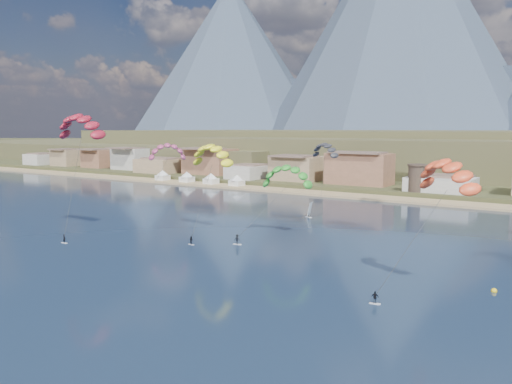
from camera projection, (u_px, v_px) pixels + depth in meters
ground at (124, 290)px, 69.88m from camera, size 2400.00×2400.00×0.00m
beach at (391, 199)px, 157.28m from camera, size 2200.00×12.00×0.90m
town at (301, 165)px, 191.60m from camera, size 400.00×24.00×12.00m
watchtower at (416, 178)px, 160.37m from camera, size 5.82×5.82×8.60m
beach_tents at (198, 175)px, 198.93m from camera, size 43.40×6.40×5.00m
kitesurfer_red at (81, 123)px, 105.45m from camera, size 12.05×11.97×25.98m
kitesurfer_yellow at (212, 152)px, 105.79m from camera, size 10.77×13.93×20.60m
kitesurfer_orange at (448, 170)px, 68.21m from camera, size 11.50×15.94×20.21m
kitesurfer_green at (286, 173)px, 102.76m from camera, size 11.25×15.27×17.32m
distant_kite_pink at (167, 149)px, 132.27m from camera, size 9.24×9.84×19.49m
distant_kite_dark at (325, 148)px, 134.66m from camera, size 9.30×7.18×19.39m
windsurfer at (309, 213)px, 126.25m from camera, size 2.27×2.41×3.75m
buoy at (494, 291)px, 68.90m from camera, size 0.79×0.79×0.79m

